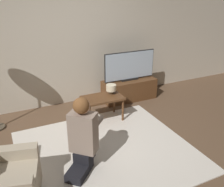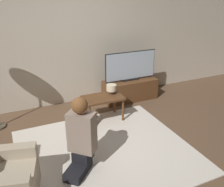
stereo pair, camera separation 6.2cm
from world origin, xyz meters
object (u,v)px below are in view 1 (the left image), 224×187
object	(u,v)px
tv	(130,66)
person_kneeling	(83,134)
coffee_table	(103,100)
table_lamp	(111,88)

from	to	relation	value
tv	person_kneeling	size ratio (longest dim) A/B	1.11
coffee_table	table_lamp	xyz separation A→B (m)	(0.20, 0.07, 0.17)
coffee_table	table_lamp	world-z (taller)	table_lamp
tv	table_lamp	size ratio (longest dim) A/B	6.21
person_kneeling	table_lamp	xyz separation A→B (m)	(0.93, 1.15, 0.04)
tv	table_lamp	bearing A→B (deg)	-141.09
tv	person_kneeling	world-z (taller)	tv
coffee_table	tv	bearing A→B (deg)	35.28
coffee_table	person_kneeling	distance (m)	1.31
coffee_table	table_lamp	size ratio (longest dim) A/B	3.89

